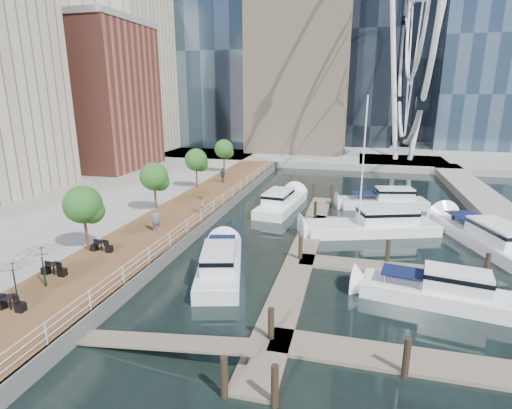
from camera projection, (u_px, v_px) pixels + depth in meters
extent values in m
plane|color=black|center=(225.00, 313.00, 21.82)|extent=(520.00, 520.00, 0.00)
cube|color=brown|center=(185.00, 215.00, 37.83)|extent=(6.00, 60.00, 1.00)
cube|color=#595954|center=(215.00, 217.00, 37.12)|extent=(0.25, 60.00, 1.00)
cube|color=gray|center=(335.00, 134.00, 117.05)|extent=(200.00, 114.00, 1.00)
cube|color=gray|center=(508.00, 222.00, 35.67)|extent=(4.00, 60.00, 1.00)
cube|color=gray|center=(402.00, 163.00, 67.00)|extent=(14.00, 12.00, 1.00)
cube|color=#6D6051|center=(304.00, 250.00, 30.43)|extent=(2.00, 32.00, 0.20)
cube|color=#6D6051|center=(402.00, 359.00, 17.80)|extent=(12.00, 2.00, 0.20)
cube|color=#6D6051|center=(388.00, 268.00, 27.15)|extent=(12.00, 2.00, 0.20)
cube|color=#6D6051|center=(381.00, 224.00, 36.50)|extent=(12.00, 2.00, 0.20)
cube|color=brown|center=(101.00, 98.00, 57.75)|extent=(12.00, 14.00, 20.00)
cube|color=#BCAD8E|center=(123.00, 75.00, 73.06)|extent=(14.00, 16.00, 28.00)
cylinder|color=white|center=(394.00, 79.00, 64.01)|extent=(0.80, 0.80, 26.00)
cylinder|color=white|center=(427.00, 78.00, 62.83)|extent=(0.80, 0.80, 26.00)
cylinder|color=#3F2B1C|center=(86.00, 234.00, 27.66)|extent=(0.20, 0.20, 2.40)
sphere|color=#265B1E|center=(83.00, 205.00, 27.10)|extent=(2.60, 2.60, 2.60)
cylinder|color=#3F2B1C|center=(155.00, 199.00, 37.01)|extent=(0.20, 0.20, 2.40)
sphere|color=#265B1E|center=(154.00, 176.00, 36.45)|extent=(2.60, 2.60, 2.60)
cylinder|color=#3F2B1C|center=(197.00, 178.00, 46.36)|extent=(0.20, 0.20, 2.40)
sphere|color=#265B1E|center=(196.00, 160.00, 45.80)|extent=(2.60, 2.60, 2.60)
cylinder|color=#3F2B1C|center=(224.00, 164.00, 55.71)|extent=(0.20, 0.20, 2.40)
sphere|color=#265B1E|center=(224.00, 149.00, 55.15)|extent=(2.60, 2.60, 2.60)
imported|color=#51596C|center=(156.00, 220.00, 31.62)|extent=(0.81, 0.73, 1.85)
imported|color=gray|center=(200.00, 204.00, 36.44)|extent=(0.73, 0.90, 1.74)
imported|color=#323A3E|center=(223.00, 175.00, 49.29)|extent=(1.19, 0.91, 1.88)
imported|color=#0F3917|center=(43.00, 266.00, 22.29)|extent=(3.00, 3.05, 2.48)
imported|color=#0E361C|center=(14.00, 281.00, 20.74)|extent=(2.86, 2.90, 2.25)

